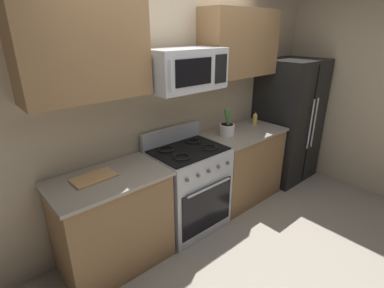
{
  "coord_description": "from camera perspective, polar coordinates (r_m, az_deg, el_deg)",
  "views": [
    {
      "loc": [
        -1.8,
        -1.44,
        2.09
      ],
      "look_at": [
        -0.05,
        0.55,
        1.03
      ],
      "focal_mm": 27.38,
      "sensor_mm": 36.0,
      "label": 1
    }
  ],
  "objects": [
    {
      "name": "ground_plane",
      "position": [
        3.11,
        7.84,
        -20.68
      ],
      "size": [
        16.0,
        16.0,
        0.0
      ],
      "primitive_type": "plane",
      "color": "gray"
    },
    {
      "name": "wall_back",
      "position": [
        3.17,
        -5.31,
        7.24
      ],
      "size": [
        8.0,
        0.1,
        2.6
      ],
      "primitive_type": "cube",
      "color": "tan",
      "rests_on": "ground"
    },
    {
      "name": "counter_right",
      "position": [
        3.8,
        9.69,
        -4.01
      ],
      "size": [
        1.04,
        0.6,
        0.91
      ],
      "color": "olive",
      "rests_on": "ground"
    },
    {
      "name": "upper_cabinets_left",
      "position": [
        2.44,
        -20.36,
        16.58
      ],
      "size": [
        0.98,
        0.34,
        0.73
      ],
      "color": "olive"
    },
    {
      "name": "bottle_oil",
      "position": [
        3.91,
        12.17,
        4.91
      ],
      "size": [
        0.06,
        0.06,
        0.18
      ],
      "color": "gold",
      "rests_on": "counter_right"
    },
    {
      "name": "wall_right",
      "position": [
        4.49,
        29.5,
        8.86
      ],
      "size": [
        0.1,
        8.0,
        2.6
      ],
      "primitive_type": "cube",
      "color": "tan",
      "rests_on": "ground"
    },
    {
      "name": "refrigerator",
      "position": [
        4.4,
        18.15,
        4.31
      ],
      "size": [
        0.83,
        0.72,
        1.7
      ],
      "color": "black",
      "rests_on": "ground"
    },
    {
      "name": "counter_left",
      "position": [
        2.82,
        -15.1,
        -14.47
      ],
      "size": [
        0.99,
        0.6,
        0.91
      ],
      "color": "olive",
      "rests_on": "ground"
    },
    {
      "name": "microwave",
      "position": [
        2.82,
        -1.33,
        14.36
      ],
      "size": [
        0.75,
        0.44,
        0.38
      ],
      "color": "#B2B5BA"
    },
    {
      "name": "cutting_board",
      "position": [
        2.6,
        -18.56,
        -6.25
      ],
      "size": [
        0.37,
        0.22,
        0.02
      ],
      "primitive_type": "cube",
      "rotation": [
        0.0,
        0.0,
        0.05
      ],
      "color": "tan",
      "rests_on": "counter_left"
    },
    {
      "name": "utensil_crock",
      "position": [
        3.45,
        6.83,
        2.95
      ],
      "size": [
        0.18,
        0.18,
        0.33
      ],
      "color": "white",
      "rests_on": "counter_right"
    },
    {
      "name": "upper_cabinets_right",
      "position": [
        3.54,
        9.3,
        18.78
      ],
      "size": [
        1.03,
        0.34,
        0.73
      ],
      "color": "olive"
    },
    {
      "name": "range_oven",
      "position": [
        3.21,
        -0.83,
        -8.44
      ],
      "size": [
        0.76,
        0.65,
        1.09
      ],
      "color": "#B2B5BA",
      "rests_on": "ground"
    }
  ]
}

